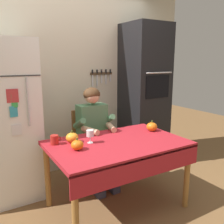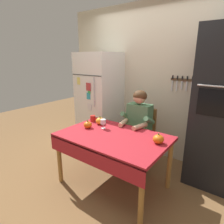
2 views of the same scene
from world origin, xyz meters
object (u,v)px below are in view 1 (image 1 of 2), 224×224
(wall_oven, at_px, (144,95))
(chair_behind_person, at_px, (88,141))
(seated_person, at_px, (94,128))
(pumpkin_small, at_px, (77,145))
(pumpkin_large, at_px, (152,127))
(refrigerator, at_px, (6,121))
(coffee_mug, at_px, (55,140))
(dining_table, at_px, (118,150))
(wine_glass, at_px, (90,134))
(pumpkin_medium, at_px, (72,138))

(wall_oven, height_order, chair_behind_person, wall_oven)
(seated_person, bearing_deg, chair_behind_person, 90.00)
(pumpkin_small, bearing_deg, wall_oven, 31.10)
(seated_person, relative_size, pumpkin_large, 9.67)
(refrigerator, distance_m, coffee_mug, 0.72)
(dining_table, bearing_deg, pumpkin_large, 14.58)
(wine_glass, distance_m, pumpkin_small, 0.23)
(seated_person, relative_size, coffee_mug, 11.37)
(refrigerator, relative_size, pumpkin_small, 15.13)
(seated_person, distance_m, pumpkin_large, 0.71)
(refrigerator, xyz_separation_m, wall_oven, (2.00, 0.04, 0.15))
(coffee_mug, distance_m, pumpkin_large, 1.16)
(chair_behind_person, bearing_deg, pumpkin_large, -50.06)
(wine_glass, height_order, pumpkin_medium, wine_glass)
(dining_table, relative_size, wine_glass, 10.26)
(wall_oven, height_order, dining_table, wall_oven)
(chair_behind_person, relative_size, seated_person, 0.75)
(wall_oven, xyz_separation_m, wine_glass, (-1.31, -0.79, -0.21))
(wine_glass, xyz_separation_m, pumpkin_medium, (-0.15, 0.11, -0.05))
(pumpkin_large, bearing_deg, dining_table, -165.42)
(coffee_mug, bearing_deg, wine_glass, -23.99)
(seated_person, xyz_separation_m, pumpkin_medium, (-0.44, -0.36, 0.05))
(dining_table, xyz_separation_m, chair_behind_person, (0.03, 0.79, -0.14))
(chair_behind_person, xyz_separation_m, pumpkin_small, (-0.47, -0.77, 0.28))
(refrigerator, xyz_separation_m, pumpkin_medium, (0.54, -0.64, -0.11))
(coffee_mug, bearing_deg, dining_table, -25.67)
(refrigerator, height_order, chair_behind_person, refrigerator)
(pumpkin_small, bearing_deg, pumpkin_large, 7.16)
(refrigerator, height_order, wall_oven, wall_oven)
(refrigerator, bearing_deg, pumpkin_large, -25.85)
(dining_table, xyz_separation_m, pumpkin_large, (0.57, 0.15, 0.14))
(wall_oven, xyz_separation_m, pumpkin_large, (-0.48, -0.78, -0.26))
(chair_behind_person, bearing_deg, pumpkin_medium, -128.53)
(seated_person, xyz_separation_m, coffee_mug, (-0.61, -0.32, 0.05))
(wall_oven, height_order, pumpkin_medium, wall_oven)
(chair_behind_person, relative_size, pumpkin_large, 7.22)
(refrigerator, bearing_deg, wall_oven, 1.14)
(coffee_mug, bearing_deg, pumpkin_medium, -10.85)
(chair_behind_person, height_order, pumpkin_medium, chair_behind_person)
(wine_glass, bearing_deg, wall_oven, 31.12)
(refrigerator, relative_size, wall_oven, 0.86)
(wall_oven, xyz_separation_m, chair_behind_person, (-1.02, -0.13, -0.54))
(pumpkin_large, bearing_deg, seated_person, 139.82)
(refrigerator, bearing_deg, pumpkin_medium, -49.57)
(refrigerator, relative_size, pumpkin_large, 13.98)
(chair_behind_person, bearing_deg, pumpkin_small, -121.52)
(coffee_mug, relative_size, pumpkin_medium, 0.85)
(wall_oven, relative_size, pumpkin_small, 17.65)
(refrigerator, relative_size, chair_behind_person, 1.94)
(seated_person, height_order, pumpkin_small, seated_person)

